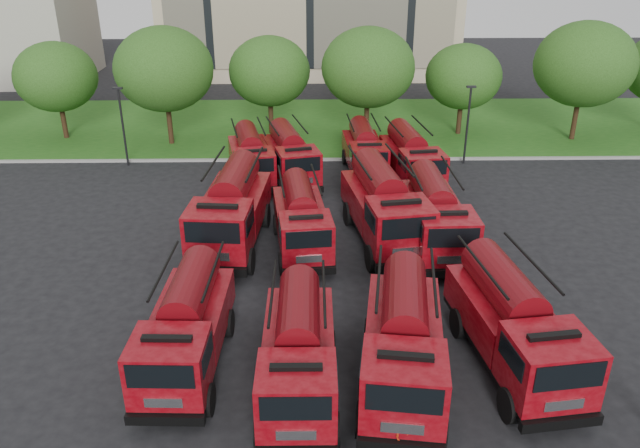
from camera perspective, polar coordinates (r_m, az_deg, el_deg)
The scene contains 26 objects.
ground at distance 25.63m, azimuth -5.02°, elevation -7.65°, with size 140.00×140.00×0.00m, color black.
lawn at distance 49.47m, azimuth -3.16°, elevation 8.99°, with size 70.00×16.00×0.12m, color #1C5216.
curb at distance 41.76m, azimuth -3.52°, elevation 5.89°, with size 70.00×0.30×0.14m, color gray.
tree_1 at distance 48.81m, azimuth -23.00°, elevation 12.28°, with size 5.71×5.71×6.98m.
tree_2 at distance 44.89m, azimuth -14.07°, elevation 13.57°, with size 6.72×6.72×8.22m.
tree_3 at distance 46.47m, azimuth -4.65°, elevation 13.75°, with size 5.88×5.88×7.19m.
tree_4 at distance 45.00m, azimuth 4.43°, elevation 14.08°, with size 6.55×6.55×8.01m.
tree_5 at distance 47.30m, azimuth 12.98°, elevation 13.00°, with size 5.46×5.46×6.68m.
tree_6 at distance 48.24m, azimuth 23.04°, elevation 13.30°, with size 6.89×6.89×8.42m.
lamp_post_0 at distance 41.90m, azimuth -17.62°, elevation 8.87°, with size 0.60×0.25×5.11m.
lamp_post_1 at distance 41.46m, azimuth 13.37°, elevation 9.20°, with size 0.60×0.25×5.11m.
fire_truck_0 at distance 22.15m, azimuth -12.12°, elevation -9.13°, with size 2.74×6.98×3.14m.
fire_truck_1 at distance 20.60m, azimuth -1.99°, elevation -11.52°, with size 2.54×6.80×3.08m.
fire_truck_2 at distance 21.02m, azimuth 7.63°, elevation -10.53°, with size 3.49×7.56×3.31m.
fire_truck_3 at distance 22.61m, azimuth 17.30°, elevation -8.68°, with size 3.47×7.62×3.35m.
fire_truck_4 at distance 30.05m, azimuth -8.10°, elevation 1.34°, with size 3.47×8.19×3.63m.
fire_truck_5 at distance 29.45m, azimuth -1.72°, elevation 0.45°, with size 3.02×6.90×3.05m.
fire_truck_6 at distance 30.27m, azimuth 5.88°, elevation 1.65°, with size 3.91×8.30×3.63m.
fire_truck_7 at distance 29.95m, azimuth 10.45°, elevation 0.78°, with size 2.84×7.42×3.35m.
fire_truck_8 at distance 38.14m, azimuth -6.34°, elevation 6.16°, with size 3.46×6.88×2.99m.
fire_truck_9 at distance 37.96m, azimuth -2.74°, elevation 6.28°, with size 3.86×7.16×3.10m.
fire_truck_10 at distance 39.26m, azimuth 4.08°, elevation 6.75°, with size 2.60×6.50×2.91m.
fire_truck_11 at distance 37.85m, azimuth 8.32°, elevation 6.03°, with size 3.26×7.20×3.17m.
firefighter_3 at distance 22.61m, azimuth 19.41°, elevation -14.35°, with size 1.22×0.63×1.89m, color black.
firefighter_4 at distance 24.57m, azimuth -3.23°, elevation -9.19°, with size 0.81×0.53×1.65m, color #B7270E.
firefighter_5 at distance 30.75m, azimuth 13.19°, elevation -2.30°, with size 1.40×0.60×1.51m, color #B7270E.
Camera 1 is at (1.83, -21.47, 13.87)m, focal length 35.00 mm.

